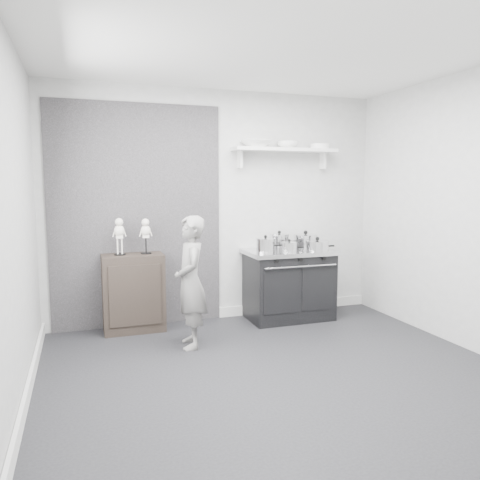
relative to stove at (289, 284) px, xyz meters
name	(u,v)px	position (x,y,z in m)	size (l,w,h in m)	color
ground	(278,373)	(-0.78, -1.48, -0.42)	(4.00, 4.00, 0.00)	black
room_shell	(263,181)	(-0.87, -1.33, 1.22)	(4.02, 3.62, 2.71)	#A4A4A1
wall_shelf	(285,151)	(0.02, 0.20, 1.59)	(1.30, 0.26, 0.24)	silver
stove	(289,284)	(0.00, 0.00, 0.00)	(1.04, 0.65, 0.84)	black
side_cabinet	(133,293)	(-1.82, 0.13, 0.00)	(0.66, 0.38, 0.85)	black
child	(191,282)	(-1.33, -0.58, 0.23)	(0.48, 0.31, 1.31)	slate
pot_front_left	(266,245)	(-0.34, -0.08, 0.49)	(0.31, 0.22, 0.20)	silver
pot_back_left	(279,241)	(-0.08, 0.12, 0.51)	(0.32, 0.24, 0.22)	silver
pot_back_right	(306,241)	(0.25, 0.07, 0.50)	(0.37, 0.28, 0.22)	silver
pot_front_right	(317,246)	(0.26, -0.20, 0.48)	(0.36, 0.27, 0.17)	silver
pot_front_center	(289,247)	(-0.08, -0.16, 0.47)	(0.29, 0.20, 0.15)	silver
skeleton_full	(119,234)	(-1.95, 0.13, 0.66)	(0.13, 0.08, 0.46)	silver
skeleton_torso	(146,234)	(-1.67, 0.13, 0.65)	(0.13, 0.08, 0.45)	silver
bowl_large	(256,144)	(-0.36, 0.19, 1.66)	(0.34, 0.34, 0.08)	white
bowl_small	(287,145)	(0.05, 0.19, 1.66)	(0.25, 0.25, 0.08)	white
plate_stack	(320,147)	(0.48, 0.19, 1.65)	(0.24, 0.24, 0.06)	white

